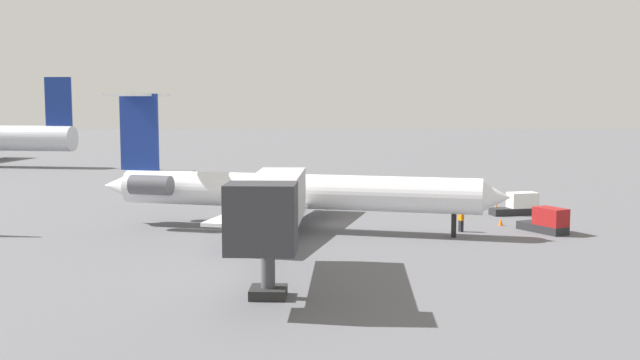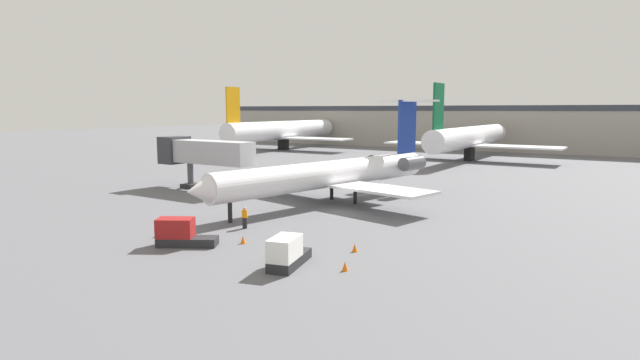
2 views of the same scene
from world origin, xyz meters
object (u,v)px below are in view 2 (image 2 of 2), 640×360
baggage_tug_lead (181,234)px  traffic_cone_mid (243,240)px  traffic_cone_near (355,248)px  ground_crew_marshaller (245,218)px  baggage_tug_trailing (287,253)px  parked_airliner_west_end (283,131)px  jet_bridge (200,152)px  parked_airliner_west_mid (470,138)px  traffic_cone_far (345,266)px  regional_jet (337,172)px

baggage_tug_lead → traffic_cone_mid: 4.21m
baggage_tug_lead → traffic_cone_near: bearing=25.1°
ground_crew_marshaller → baggage_tug_lead: (-0.29, -6.26, -0.02)m
baggage_tug_trailing → parked_airliner_west_end: size_ratio=0.11×
ground_crew_marshaller → traffic_cone_near: (10.41, -1.25, -0.58)m
jet_bridge → parked_airliner_west_mid: (16.66, 50.03, -0.10)m
traffic_cone_far → traffic_cone_mid: bearing=170.6°
traffic_cone_near → parked_airliner_west_mid: parked_airliner_west_mid is taller
traffic_cone_far → parked_airliner_west_mid: bearing=100.6°
baggage_tug_lead → traffic_cone_near: baggage_tug_lead is taller
jet_bridge → parked_airliner_west_end: (-26.57, 51.97, 0.11)m
regional_jet → parked_airliner_west_mid: size_ratio=0.84×
baggage_tug_lead → parked_airliner_west_end: (-43.71, 70.71, 3.55)m
baggage_tug_trailing → traffic_cone_mid: size_ratio=7.68×
parked_airliner_west_end → baggage_tug_trailing: bearing=-53.3°
parked_airliner_west_end → parked_airliner_west_mid: parked_airliner_west_end is taller
traffic_cone_mid → parked_airliner_west_end: (-46.89, 68.02, 4.11)m
traffic_cone_mid → traffic_cone_far: bearing=-9.4°
regional_jet → ground_crew_marshaller: bearing=-91.9°
traffic_cone_far → parked_airliner_west_mid: parked_airliner_west_mid is taller
regional_jet → baggage_tug_trailing: regional_jet is taller
ground_crew_marshaller → baggage_tug_trailing: baggage_tug_trailing is taller
parked_airliner_west_end → traffic_cone_mid: bearing=-55.4°
baggage_tug_lead → baggage_tug_trailing: (8.91, -0.01, 0.00)m
traffic_cone_near → traffic_cone_mid: size_ratio=1.00×
jet_bridge → parked_airliner_west_end: size_ratio=0.33×
regional_jet → jet_bridge: (-17.87, -0.86, 1.19)m
traffic_cone_near → traffic_cone_far: (1.43, -3.79, 0.00)m
ground_crew_marshaller → parked_airliner_west_end: bearing=124.3°
ground_crew_marshaller → traffic_cone_near: ground_crew_marshaller is taller
traffic_cone_near → parked_airliner_west_mid: 64.85m
regional_jet → traffic_cone_mid: size_ratio=56.88×
jet_bridge → ground_crew_marshaller: (17.43, -12.49, -3.41)m
traffic_cone_mid → traffic_cone_far: 9.07m
traffic_cone_mid → parked_airliner_west_mid: parked_airliner_west_mid is taller
traffic_cone_mid → parked_airliner_west_end: size_ratio=0.01×
traffic_cone_near → traffic_cone_far: bearing=-69.3°
jet_bridge → parked_airliner_west_mid: 52.73m
jet_bridge → traffic_cone_far: size_ratio=23.42×
parked_airliner_west_end → parked_airliner_west_mid: size_ratio=1.05×
baggage_tug_lead → traffic_cone_far: size_ratio=7.56×
regional_jet → ground_crew_marshaller: (-0.44, -13.34, -2.22)m
traffic_cone_near → traffic_cone_mid: same height
jet_bridge → traffic_cone_far: bearing=-30.9°
baggage_tug_trailing → traffic_cone_far: size_ratio=7.68×
ground_crew_marshaller → baggage_tug_trailing: size_ratio=0.40×
regional_jet → jet_bridge: 17.93m
jet_bridge → parked_airliner_west_mid: size_ratio=0.34×
baggage_tug_lead → traffic_cone_near: size_ratio=7.56×
regional_jet → baggage_tug_lead: (-0.73, -19.60, -2.24)m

